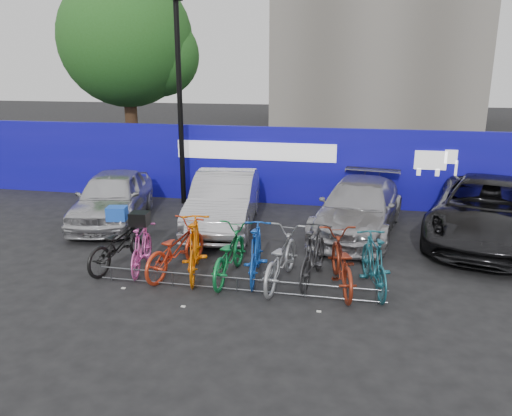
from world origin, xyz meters
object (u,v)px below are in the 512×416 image
(bike_7, at_px, (313,255))
(bike_9, at_px, (374,263))
(bike_5, at_px, (256,252))
(bike_6, at_px, (280,258))
(bike_8, at_px, (341,262))
(car_2, at_px, (359,207))
(car_0, at_px, (113,197))
(bike_1, at_px, (142,248))
(bike_3, at_px, (195,247))
(bike_rack, at_px, (237,284))
(bike_0, at_px, (119,243))
(car_1, at_px, (224,201))
(bike_2, at_px, (175,248))
(bike_4, at_px, (229,254))
(tree, at_px, (132,43))
(lamppost, at_px, (180,98))
(car_3, at_px, (488,211))

(bike_7, distance_m, bike_9, 1.18)
(bike_7, bearing_deg, bike_9, -179.09)
(bike_5, height_order, bike_6, bike_5)
(bike_6, height_order, bike_8, bike_8)
(car_2, bearing_deg, car_0, -166.97)
(car_0, bearing_deg, bike_7, -39.39)
(bike_9, bearing_deg, bike_6, -10.79)
(bike_5, height_order, bike_8, bike_5)
(car_0, xyz_separation_m, bike_1, (2.21, -3.07, -0.21))
(bike_3, xyz_separation_m, bike_5, (1.25, 0.11, -0.04))
(bike_7, bearing_deg, bike_rack, 38.01)
(bike_1, relative_size, bike_6, 0.81)
(bike_3, bearing_deg, bike_0, -18.65)
(car_1, height_order, bike_1, car_1)
(bike_8, bearing_deg, bike_2, -13.23)
(bike_7, bearing_deg, bike_0, 9.24)
(bike_rack, relative_size, car_0, 1.34)
(bike_0, xyz_separation_m, bike_3, (1.73, -0.15, 0.09))
(bike_3, bearing_deg, bike_4, 168.34)
(bike_3, bearing_deg, bike_rack, 136.55)
(bike_2, relative_size, bike_6, 1.00)
(car_1, distance_m, bike_4, 3.38)
(car_0, distance_m, car_1, 3.14)
(bike_1, height_order, bike_9, bike_9)
(bike_3, xyz_separation_m, bike_8, (2.94, -0.01, -0.07))
(bike_3, bearing_deg, tree, -74.14)
(bike_5, xyz_separation_m, bike_6, (0.52, -0.14, -0.03))
(lamppost, relative_size, car_2, 1.32)
(bike_rack, height_order, bike_2, bike_2)
(car_3, distance_m, bike_2, 7.62)
(bike_6, bearing_deg, bike_5, -7.54)
(car_2, relative_size, bike_8, 2.24)
(bike_rack, bearing_deg, bike_9, 13.40)
(tree, relative_size, lamppost, 1.28)
(tree, relative_size, bike_7, 4.08)
(bike_1, bearing_deg, bike_5, 171.25)
(car_3, xyz_separation_m, bike_2, (-6.78, -3.47, -0.23))
(tree, bearing_deg, bike_1, -65.51)
(lamppost, xyz_separation_m, bike_7, (4.56, -5.24, -2.70))
(car_2, distance_m, bike_7, 3.46)
(bike_2, relative_size, bike_9, 1.09)
(bike_0, height_order, bike_5, bike_5)
(bike_5, bearing_deg, bike_0, -6.63)
(bike_rack, xyz_separation_m, bike_3, (-1.03, 0.58, 0.45))
(car_2, distance_m, bike_0, 6.03)
(bike_8, bearing_deg, car_0, -38.26)
(bike_3, height_order, bike_6, bike_3)
(lamppost, height_order, car_1, lamppost)
(bike_0, height_order, bike_8, bike_8)
(lamppost, bearing_deg, bike_3, -68.13)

